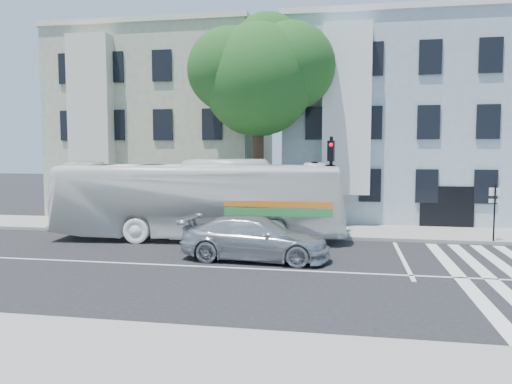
# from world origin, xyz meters

# --- Properties ---
(ground) EXTENTS (120.00, 120.00, 0.00)m
(ground) POSITION_xyz_m (0.00, 0.00, 0.00)
(ground) COLOR black
(ground) RESTS_ON ground
(sidewalk_far) EXTENTS (80.00, 4.00, 0.15)m
(sidewalk_far) POSITION_xyz_m (0.00, 8.00, 0.07)
(sidewalk_far) COLOR gray
(sidewalk_far) RESTS_ON ground
(sidewalk_near) EXTENTS (80.00, 4.00, 0.15)m
(sidewalk_near) POSITION_xyz_m (0.00, -8.00, 0.07)
(sidewalk_near) COLOR gray
(sidewalk_near) RESTS_ON ground
(building_left) EXTENTS (12.00, 10.00, 11.00)m
(building_left) POSITION_xyz_m (-7.00, 15.00, 5.50)
(building_left) COLOR gray
(building_left) RESTS_ON ground
(building_right) EXTENTS (12.00, 10.00, 11.00)m
(building_right) POSITION_xyz_m (7.00, 15.00, 5.50)
(building_right) COLOR #93A5AF
(building_right) RESTS_ON ground
(street_tree) EXTENTS (7.30, 5.90, 11.10)m
(street_tree) POSITION_xyz_m (0.06, 8.74, 7.83)
(street_tree) COLOR #2D2116
(street_tree) RESTS_ON ground
(bus) EXTENTS (4.25, 13.16, 3.60)m
(bus) POSITION_xyz_m (-2.11, 5.20, 1.80)
(bus) COLOR white
(bus) RESTS_ON ground
(sedan) EXTENTS (2.52, 5.57, 1.58)m
(sedan) POSITION_xyz_m (1.15, 1.43, 0.79)
(sedan) COLOR #BBBDC3
(sedan) RESTS_ON ground
(hedge) EXTENTS (8.54, 1.94, 0.70)m
(hedge) POSITION_xyz_m (-5.54, 6.80, 0.50)
(hedge) COLOR #275E1E
(hedge) RESTS_ON sidewalk_far
(traffic_signal) EXTENTS (0.48, 0.55, 4.64)m
(traffic_signal) POSITION_xyz_m (3.69, 6.89, 2.99)
(traffic_signal) COLOR black
(traffic_signal) RESTS_ON ground
(far_sign_pole) EXTENTS (0.44, 0.17, 2.44)m
(far_sign_pole) POSITION_xyz_m (10.60, 6.14, 1.70)
(far_sign_pole) COLOR black
(far_sign_pole) RESTS_ON sidewalk_far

